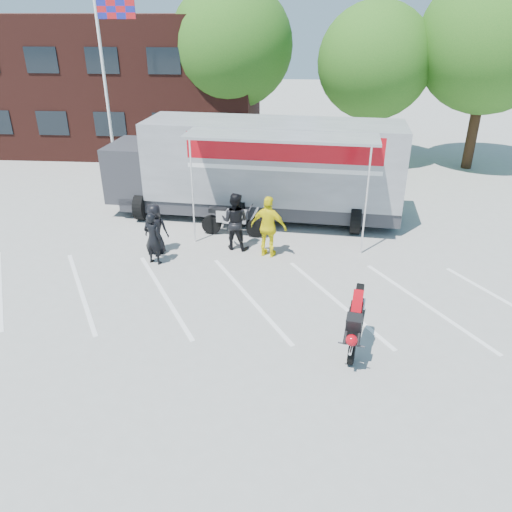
# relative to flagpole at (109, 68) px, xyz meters

# --- Properties ---
(ground) EXTENTS (100.00, 100.00, 0.00)m
(ground) POSITION_rel_flagpole_xyz_m (6.24, -10.00, -5.05)
(ground) COLOR #9C9C97
(ground) RESTS_ON ground
(parking_bay_lines) EXTENTS (18.09, 13.33, 0.01)m
(parking_bay_lines) POSITION_rel_flagpole_xyz_m (6.24, -9.00, -5.05)
(parking_bay_lines) COLOR white
(parking_bay_lines) RESTS_ON ground
(office_building) EXTENTS (18.00, 8.00, 7.00)m
(office_building) POSITION_rel_flagpole_xyz_m (-3.76, 8.00, -1.55)
(office_building) COLOR #411A15
(office_building) RESTS_ON ground
(flagpole) EXTENTS (1.61, 0.12, 8.00)m
(flagpole) POSITION_rel_flagpole_xyz_m (0.00, 0.00, 0.00)
(flagpole) COLOR white
(flagpole) RESTS_ON ground
(tree_left) EXTENTS (6.12, 6.12, 8.64)m
(tree_left) POSITION_rel_flagpole_xyz_m (4.24, 6.00, 0.51)
(tree_left) COLOR #382314
(tree_left) RESTS_ON ground
(tree_mid) EXTENTS (5.44, 5.44, 7.68)m
(tree_mid) POSITION_rel_flagpole_xyz_m (11.24, 5.00, -0.11)
(tree_mid) COLOR #382314
(tree_mid) RESTS_ON ground
(tree_right) EXTENTS (6.46, 6.46, 9.12)m
(tree_right) POSITION_rel_flagpole_xyz_m (16.24, 4.50, 0.82)
(tree_right) COLOR #382314
(tree_right) RESTS_ON ground
(transporter_truck) EXTENTS (11.78, 6.42, 3.61)m
(transporter_truck) POSITION_rel_flagpole_xyz_m (6.30, -2.86, -5.05)
(transporter_truck) COLOR #9899A0
(transporter_truck) RESTS_ON ground
(parked_motorcycle) EXTENTS (2.40, 1.02, 1.22)m
(parked_motorcycle) POSITION_rel_flagpole_xyz_m (5.53, -4.81, -5.05)
(parked_motorcycle) COLOR #B8B8BD
(parked_motorcycle) RESTS_ON ground
(stunt_bike_rider) EXTENTS (1.03, 1.67, 1.82)m
(stunt_bike_rider) POSITION_rel_flagpole_xyz_m (9.12, -11.09, -5.05)
(stunt_bike_rider) COLOR black
(stunt_bike_rider) RESTS_ON ground
(spectator_leather_a) EXTENTS (0.87, 0.61, 1.67)m
(spectator_leather_a) POSITION_rel_flagpole_xyz_m (3.19, -6.38, -4.22)
(spectator_leather_a) COLOR black
(spectator_leather_a) RESTS_ON ground
(spectator_leather_b) EXTENTS (0.71, 0.58, 1.68)m
(spectator_leather_b) POSITION_rel_flagpole_xyz_m (3.31, -7.13, -4.21)
(spectator_leather_b) COLOR black
(spectator_leather_b) RESTS_ON ground
(spectator_leather_c) EXTENTS (1.08, 0.92, 1.92)m
(spectator_leather_c) POSITION_rel_flagpole_xyz_m (5.71, -5.84, -4.09)
(spectator_leather_c) COLOR black
(spectator_leather_c) RESTS_ON ground
(spectator_hivis) EXTENTS (1.27, 0.80, 2.01)m
(spectator_hivis) POSITION_rel_flagpole_xyz_m (6.84, -6.33, -4.05)
(spectator_hivis) COLOR #FFEC0D
(spectator_hivis) RESTS_ON ground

